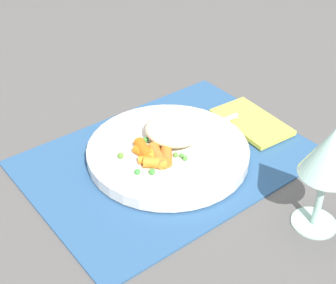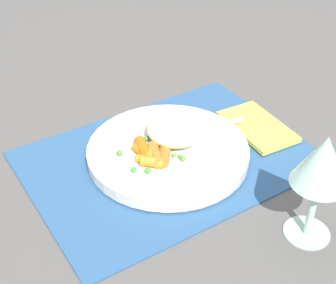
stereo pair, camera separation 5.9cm
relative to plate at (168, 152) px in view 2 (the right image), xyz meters
The scene contains 9 objects.
ground_plane 0.02m from the plate, ahead, with size 2.40×2.40×0.00m, color #565451.
placemat 0.01m from the plate, ahead, with size 0.44×0.32×0.01m, color #2D5684.
plate is the anchor object (origin of this frame).
rice_mound 0.04m from the plate, 149.67° to the right, with size 0.09×0.10×0.04m, color beige.
carrot_portion 0.04m from the plate, 16.63° to the left, with size 0.06×0.08×0.02m.
pea_scatter 0.04m from the plate, ahead, with size 0.10×0.08×0.01m.
fork 0.03m from the plate, behind, with size 0.20×0.02×0.01m.
wine_glass 0.27m from the plate, 106.52° to the left, with size 0.07×0.07×0.16m.
napkin 0.18m from the plate, behind, with size 0.08×0.14×0.01m, color #EAE54C.
Camera 2 is at (0.34, 0.53, 0.49)m, focal length 52.35 mm.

